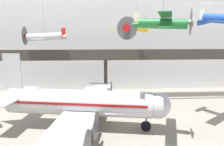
{
  "coord_description": "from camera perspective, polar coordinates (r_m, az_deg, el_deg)",
  "views": [
    {
      "loc": [
        -1.05,
        -16.06,
        12.46
      ],
      "look_at": [
        0.37,
        7.94,
        7.85
      ],
      "focal_mm": 32.0,
      "sensor_mm": 36.0,
      "label": 1
    }
  ],
  "objects": [
    {
      "name": "hangar_back_wall",
      "position": [
        46.31,
        -2.11,
        9.26
      ],
      "size": [
        140.0,
        3.0,
        22.35
      ],
      "color": "white",
      "rests_on": "ground"
    },
    {
      "name": "mezzanine_walkway",
      "position": [
        38.87,
        -1.82,
        4.46
      ],
      "size": [
        110.0,
        3.2,
        9.79
      ],
      "color": "#38332D",
      "rests_on": "ground"
    },
    {
      "name": "suspended_plane_yellow_lowwing",
      "position": [
        33.31,
        7.22,
        13.04
      ],
      "size": [
        8.55,
        7.91,
        6.45
      ],
      "rotation": [
        0.0,
        0.0,
        4.09
      ],
      "color": "yellow"
    },
    {
      "name": "suspended_plane_green_biplane",
      "position": [
        23.11,
        14.32,
        13.61
      ],
      "size": [
        6.65,
        7.79,
        5.8
      ],
      "rotation": [
        0.0,
        0.0,
        5.94
      ],
      "color": "#1E6B33"
    },
    {
      "name": "airliner_silver_main",
      "position": [
        27.31,
        -9.61,
        -8.4
      ],
      "size": [
        24.55,
        28.25,
        10.04
      ],
      "rotation": [
        0.0,
        0.0,
        -0.17
      ],
      "color": "#B7BABF",
      "rests_on": "ground"
    },
    {
      "name": "suspended_plane_silver_racer",
      "position": [
        37.84,
        -18.65,
        9.75
      ],
      "size": [
        7.46,
        9.16,
        7.48
      ],
      "rotation": [
        0.0,
        0.0,
        3.19
      ],
      "color": "silver"
    }
  ]
}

